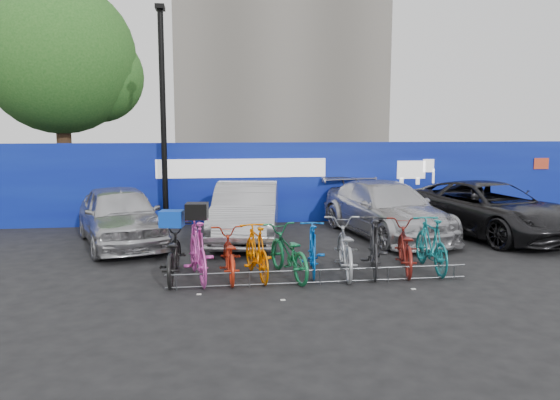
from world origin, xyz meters
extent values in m
plane|color=black|center=(0.00, 0.00, 0.00)|extent=(100.00, 100.00, 0.00)
cube|color=#091488|center=(0.00, 6.00, 1.20)|extent=(22.00, 0.15, 2.40)
cube|color=white|center=(-1.00, 5.90, 1.65)|extent=(5.00, 0.02, 0.55)
cube|color=white|center=(4.20, 5.90, 1.55)|extent=(1.20, 0.02, 0.90)
cube|color=#C93F23|center=(8.50, 5.90, 1.70)|extent=(0.50, 0.02, 0.35)
cylinder|color=#382314|center=(-7.00, 10.00, 2.00)|extent=(0.50, 0.50, 4.00)
sphere|color=#1C531A|center=(-7.00, 10.00, 5.20)|extent=(5.20, 5.20, 5.20)
sphere|color=#1C531A|center=(-5.80, 10.30, 4.60)|extent=(3.20, 3.20, 3.20)
cylinder|color=black|center=(-3.20, 5.40, 3.00)|extent=(0.16, 0.16, 6.00)
cube|color=black|center=(-3.20, 5.40, 6.05)|extent=(0.25, 0.50, 0.12)
cylinder|color=#595B60|center=(0.00, -0.60, 0.28)|extent=(5.60, 0.03, 0.03)
cylinder|color=#595B60|center=(0.00, -0.60, 0.05)|extent=(5.60, 0.03, 0.03)
cylinder|color=#595B60|center=(-2.60, -0.60, 0.14)|extent=(0.03, 0.03, 0.28)
cylinder|color=#595B60|center=(-1.30, -0.60, 0.14)|extent=(0.03, 0.03, 0.28)
cylinder|color=#595B60|center=(0.00, -0.60, 0.14)|extent=(0.03, 0.03, 0.28)
cylinder|color=#595B60|center=(1.30, -0.60, 0.14)|extent=(0.03, 0.03, 0.28)
cylinder|color=#595B60|center=(2.60, -0.60, 0.14)|extent=(0.03, 0.03, 0.28)
imported|color=#B5B5B9|center=(-4.13, 3.35, 0.73)|extent=(2.92, 4.59, 1.46)
imported|color=#A0A0A4|center=(-1.06, 3.48, 0.73)|extent=(2.16, 4.59, 1.46)
imported|color=#B8B7BD|center=(2.64, 3.56, 0.71)|extent=(2.85, 5.16, 1.42)
imported|color=black|center=(5.34, 3.22, 0.71)|extent=(3.68, 5.58, 1.43)
imported|color=black|center=(-2.70, 0.13, 0.51)|extent=(0.73, 1.95, 1.02)
imported|color=#DF47B4|center=(-2.22, 0.01, 0.59)|extent=(0.86, 2.02, 1.17)
imported|color=#B62912|center=(-1.64, 0.03, 0.47)|extent=(0.68, 1.80, 0.94)
imported|color=orange|center=(-1.11, 0.01, 0.52)|extent=(0.75, 1.80, 1.05)
imported|color=#146E3D|center=(-0.52, -0.04, 0.49)|extent=(1.06, 1.98, 0.99)
imported|color=blue|center=(0.01, 0.18, 0.51)|extent=(0.73, 1.75, 1.02)
imported|color=#939599|center=(0.62, 0.05, 0.54)|extent=(0.99, 2.12, 1.07)
imported|color=#262628|center=(1.20, 0.00, 0.57)|extent=(0.98, 1.97, 1.14)
imported|color=maroon|center=(1.87, 0.10, 0.51)|extent=(1.11, 2.03, 1.01)
imported|color=#137479|center=(2.40, 0.05, 0.55)|extent=(0.63, 1.86, 1.10)
cube|color=#0A3AB8|center=(-2.70, 0.13, 1.17)|extent=(0.48, 0.40, 0.31)
cube|color=black|center=(-2.22, 0.01, 1.32)|extent=(0.44, 0.41, 0.30)
camera|label=1|loc=(-2.02, -10.13, 2.91)|focal=35.00mm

